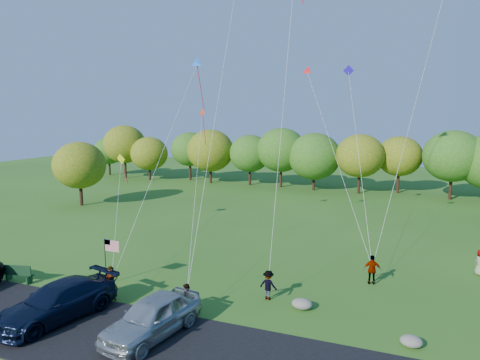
# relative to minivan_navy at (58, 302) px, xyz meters

# --- Properties ---
(ground) EXTENTS (140.00, 140.00, 0.00)m
(ground) POSITION_rel_minivan_navy_xyz_m (4.29, 3.54, -0.91)
(ground) COLOR #2F5F1B
(ground) RESTS_ON ground
(asphalt_lane) EXTENTS (44.00, 6.00, 0.06)m
(asphalt_lane) POSITION_rel_minivan_navy_xyz_m (4.29, -0.46, -0.88)
(asphalt_lane) COLOR black
(asphalt_lane) RESTS_ON ground
(treeline) EXTENTS (75.24, 27.49, 8.11)m
(treeline) POSITION_rel_minivan_navy_xyz_m (8.11, 38.99, 3.70)
(treeline) COLOR #361F13
(treeline) RESTS_ON ground
(minivan_navy) EXTENTS (3.64, 6.25, 1.70)m
(minivan_navy) POSITION_rel_minivan_navy_xyz_m (0.00, 0.00, 0.00)
(minivan_navy) COLOR black
(minivan_navy) RESTS_ON asphalt_lane
(minivan_silver) EXTENTS (2.93, 5.45, 1.76)m
(minivan_silver) POSITION_rel_minivan_navy_xyz_m (5.08, 0.28, 0.03)
(minivan_silver) COLOR #AAB0B5
(minivan_silver) RESTS_ON asphalt_lane
(flyer_a) EXTENTS (0.79, 0.78, 1.85)m
(flyer_a) POSITION_rel_minivan_navy_xyz_m (0.97, 2.74, 0.01)
(flyer_a) COLOR #4C4C59
(flyer_a) RESTS_ON ground
(flyer_b) EXTENTS (0.94, 0.90, 1.54)m
(flyer_b) POSITION_rel_minivan_navy_xyz_m (5.45, 2.74, -0.14)
(flyer_b) COLOR #4C4C59
(flyer_b) RESTS_ON ground
(flyer_c) EXTENTS (1.09, 0.71, 1.58)m
(flyer_c) POSITION_rel_minivan_navy_xyz_m (8.65, 5.88, -0.12)
(flyer_c) COLOR #4C4C59
(flyer_c) RESTS_ON ground
(flyer_d) EXTENTS (1.07, 0.61, 1.73)m
(flyer_d) POSITION_rel_minivan_navy_xyz_m (13.62, 10.06, -0.05)
(flyer_d) COLOR #4C4C59
(flyer_d) RESTS_ON ground
(flyer_e) EXTENTS (0.91, 0.94, 1.62)m
(flyer_e) POSITION_rel_minivan_navy_xyz_m (19.66, 13.87, -0.10)
(flyer_e) COLOR #4C4C59
(flyer_e) RESTS_ON ground
(park_bench) EXTENTS (1.91, 0.71, 1.06)m
(park_bench) POSITION_rel_minivan_navy_xyz_m (-5.77, 2.73, -0.34)
(park_bench) COLOR #13351A
(park_bench) RESTS_ON ground
(flag_assembly) EXTENTS (1.01, 0.66, 2.74)m
(flag_assembly) POSITION_rel_minivan_navy_xyz_m (-0.41, 4.39, 1.16)
(flag_assembly) COLOR black
(flag_assembly) RESTS_ON ground
(boulder_near) EXTENTS (1.06, 0.83, 0.53)m
(boulder_near) POSITION_rel_minivan_navy_xyz_m (10.60, 5.39, -0.64)
(boulder_near) COLOR gray
(boulder_near) RESTS_ON ground
(boulder_far) EXTENTS (0.93, 0.78, 0.49)m
(boulder_far) POSITION_rel_minivan_navy_xyz_m (15.73, 3.55, -0.67)
(boulder_far) COLOR slate
(boulder_far) RESTS_ON ground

